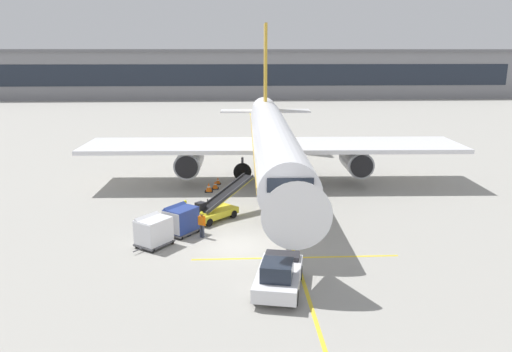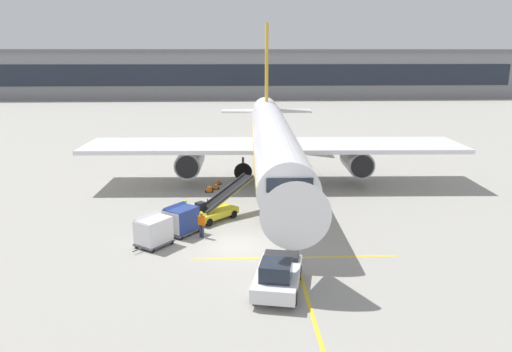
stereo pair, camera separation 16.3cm
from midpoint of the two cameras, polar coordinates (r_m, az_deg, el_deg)
The scene contains 15 objects.
ground_plane at distance 30.66m, azimuth -2.04°, elevation -8.01°, with size 600.00×600.00×0.00m, color #9E9B93.
parked_airplane at distance 43.97m, azimuth 2.12°, elevation 4.08°, with size 33.35×42.86×14.75m.
belt_loader at distance 35.26m, azimuth -4.41°, elevation -3.64°, with size 4.69×4.76×2.69m.
baggage_cart_lead at distance 32.57m, azimuth -8.53°, elevation -4.94°, with size 2.48×2.66×1.91m.
baggage_cart_second at distance 30.92m, azimuth -11.63°, elevation -6.13°, with size 2.48×2.66×1.91m.
pushback_tug at distance 24.93m, azimuth 2.68°, elevation -11.36°, with size 2.95×4.74×1.83m.
ground_crew_by_loader at distance 32.17m, azimuth -7.63°, elevation -5.16°, with size 0.42×0.48×1.74m.
ground_crew_by_carts at distance 31.80m, azimuth -6.13°, elevation -5.34°, with size 0.50×0.40×1.74m.
ground_crew_marshaller at distance 34.30m, azimuth -7.97°, elevation -3.94°, with size 0.30×0.56×1.74m.
safety_cone_engine_keepout at distance 43.06m, azimuth -4.55°, elevation -1.03°, with size 0.61×0.61×0.69m.
safety_cone_wingtip at distance 42.18m, azimuth -5.29°, elevation -1.31°, with size 0.68×0.68×0.77m.
safety_cone_nose_mark at distance 44.56m, azimuth -4.23°, elevation -0.55°, with size 0.54×0.54×0.62m.
apron_guidance_line_lead_in at distance 44.06m, azimuth 2.12°, elevation -1.09°, with size 0.20×110.00×0.01m.
apron_guidance_line_stop_bar at distance 29.06m, azimuth 4.69°, elevation -9.33°, with size 12.00×0.20×0.01m.
terminal_building at distance 131.77m, azimuth -2.10°, elevation 11.68°, with size 139.44×18.01×12.12m.
Camera 2 is at (-0.11, -28.41, 11.53)m, focal length 34.82 mm.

